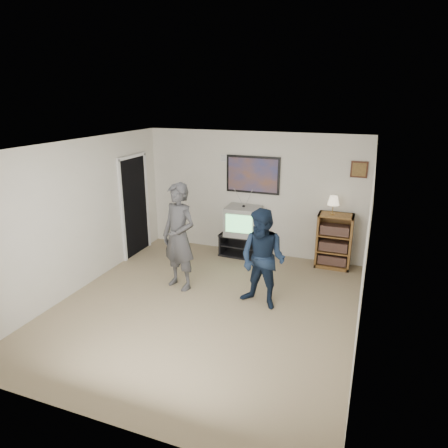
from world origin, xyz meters
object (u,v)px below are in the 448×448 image
Objects in this scene: bookshelf at (334,241)px; person_tall at (179,237)px; crt_television at (243,221)px; person_short at (263,259)px; media_stand at (243,245)px.

person_tall is (-2.36, -1.78, 0.38)m from bookshelf.
person_short is at bearing -66.89° from crt_television.
bookshelf is 0.58× the size of person_tall.
person_tall is 1.49m from person_short.
person_tall is at bearing -142.99° from bookshelf.
crt_television is 0.65× the size of bookshelf.
person_tall is at bearing -105.84° from media_stand.
person_tall reaches higher than person_short.
person_short reaches higher than media_stand.
bookshelf is at bearing 79.45° from person_short.
person_short reaches higher than bookshelf.
crt_television is (-0.00, 0.00, 0.52)m from media_stand.
crt_television is 1.81m from bookshelf.
crt_television is at bearing -177.49° from media_stand.
crt_television is 0.44× the size of person_short.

